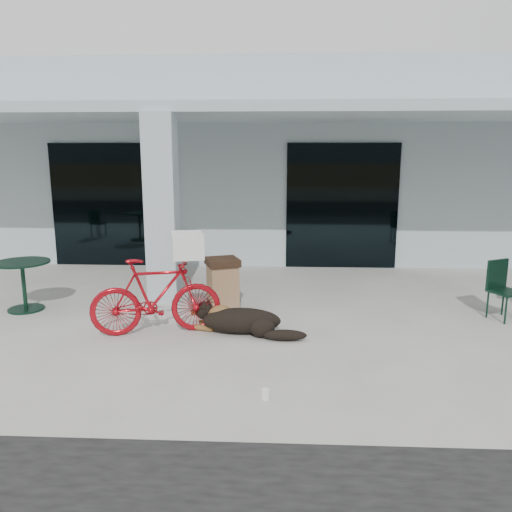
# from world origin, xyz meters

# --- Properties ---
(ground) EXTENTS (80.00, 80.00, 0.00)m
(ground) POSITION_xyz_m (0.00, 0.00, 0.00)
(ground) COLOR #BAB8B0
(ground) RESTS_ON ground
(building) EXTENTS (22.00, 7.00, 4.50)m
(building) POSITION_xyz_m (0.00, 8.50, 2.25)
(building) COLOR #ACBCC3
(building) RESTS_ON ground
(storefront_glass_left) EXTENTS (2.80, 0.06, 2.70)m
(storefront_glass_left) POSITION_xyz_m (-3.20, 4.98, 1.35)
(storefront_glass_left) COLOR black
(storefront_glass_left) RESTS_ON ground
(storefront_glass_right) EXTENTS (2.40, 0.06, 2.70)m
(storefront_glass_right) POSITION_xyz_m (1.80, 4.98, 1.35)
(storefront_glass_right) COLOR black
(storefront_glass_right) RESTS_ON ground
(column) EXTENTS (0.50, 0.50, 3.12)m
(column) POSITION_xyz_m (-1.50, 2.30, 1.56)
(column) COLOR #ACBCC3
(column) RESTS_ON ground
(overhang) EXTENTS (22.00, 2.80, 0.18)m
(overhang) POSITION_xyz_m (0.00, 3.60, 3.21)
(overhang) COLOR #ACBCC3
(overhang) RESTS_ON column
(bicycle) EXTENTS (1.86, 0.93, 1.08)m
(bicycle) POSITION_xyz_m (-1.24, 0.65, 0.54)
(bicycle) COLOR #A50D16
(bicycle) RESTS_ON ground
(laundry_basket) EXTENTS (0.54, 0.64, 0.33)m
(laundry_basket) POSITION_xyz_m (-0.80, 0.76, 1.24)
(laundry_basket) COLOR white
(laundry_basket) RESTS_ON bicycle
(dog) EXTENTS (1.33, 0.75, 0.42)m
(dog) POSITION_xyz_m (-0.06, 0.70, 0.21)
(dog) COLOR black
(dog) RESTS_ON ground
(cup_near_dog) EXTENTS (0.11, 0.11, 0.11)m
(cup_near_dog) POSITION_xyz_m (0.33, -1.19, 0.05)
(cup_near_dog) COLOR white
(cup_near_dog) RESTS_ON ground
(cafe_table_near) EXTENTS (1.04, 1.04, 0.80)m
(cafe_table_near) POSITION_xyz_m (-3.61, 1.61, 0.40)
(cafe_table_near) COLOR black
(cafe_table_near) RESTS_ON ground
(cafe_chair_far_a) EXTENTS (0.56, 0.58, 0.90)m
(cafe_chair_far_a) POSITION_xyz_m (3.86, 1.50, 0.45)
(cafe_chair_far_a) COLOR black
(cafe_chair_far_a) RESTS_ON ground
(trash_receptacle) EXTENTS (0.63, 0.63, 0.84)m
(trash_receptacle) POSITION_xyz_m (-0.45, 1.80, 0.42)
(trash_receptacle) COLOR #926C4B
(trash_receptacle) RESTS_ON ground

